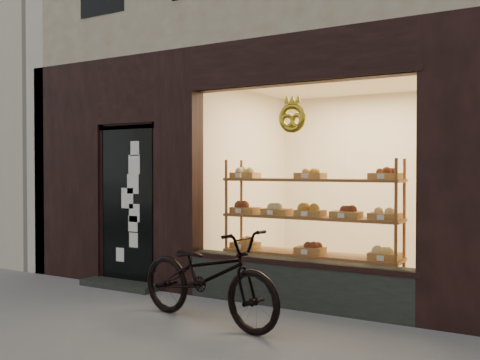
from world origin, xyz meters
The scene contains 3 objects.
ground centered at (0.00, 0.00, 0.00)m, with size 90.00×90.00×0.00m, color slate.
display_shelf centered at (0.45, 2.55, 0.85)m, with size 2.20×0.45×1.70m.
bicycle centered at (-0.08, 1.11, 0.49)m, with size 0.65×1.85×0.97m, color black.
Camera 1 is at (2.92, -3.46, 1.58)m, focal length 40.00 mm.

